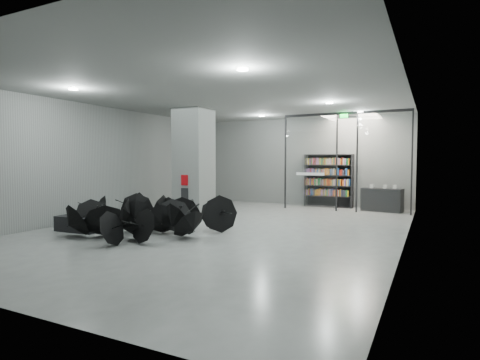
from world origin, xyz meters
The scene contains 10 objects.
room centered at (0.00, 0.00, 2.84)m, with size 14.00×14.02×4.01m.
column centered at (-2.50, 2.00, 2.00)m, with size 1.20×1.20×4.00m, color slate.
fire_cabinet centered at (-2.50, 1.38, 1.35)m, with size 0.28×0.04×0.38m, color #A50A07.
info_panel centered at (-2.50, 1.38, 0.85)m, with size 0.30×0.03×0.42m, color black.
exit_sign centered at (2.40, 5.30, 3.82)m, with size 0.30×0.06×0.15m, color #0CE533.
glass_partition centered at (2.39, 5.50, 2.18)m, with size 5.06×0.08×4.00m.
bench centered at (-3.63, -2.37, 0.22)m, with size 1.38×0.59×0.44m, color black.
bookshelf centered at (1.47, 6.75, 1.17)m, with size 2.12×0.42×2.34m, color black, non-canonical shape.
shop_counter centered at (3.79, 6.19, 0.47)m, with size 1.57×0.63×0.94m, color black.
umbrella_cluster centered at (-1.70, -1.63, 0.31)m, with size 5.33×4.02×1.31m.
Camera 1 is at (5.57, -10.27, 2.09)m, focal length 28.87 mm.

